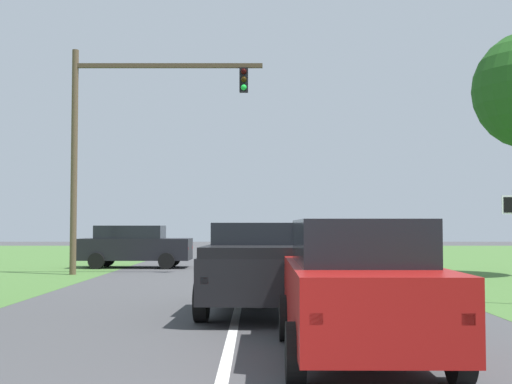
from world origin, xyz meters
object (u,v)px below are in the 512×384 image
at_px(pickup_truck_lead, 261,266).
at_px(traffic_light, 122,127).
at_px(red_suv_near, 359,285).
at_px(crossing_suv_far, 136,245).

bearing_deg(pickup_truck_lead, traffic_light, 115.26).
xyz_separation_m(pickup_truck_lead, traffic_light, (-5.12, 10.84, 4.51)).
height_order(pickup_truck_lead, traffic_light, traffic_light).
bearing_deg(traffic_light, red_suv_near, -67.91).
distance_m(red_suv_near, traffic_light, 17.72).
xyz_separation_m(traffic_light, crossing_suv_far, (-0.19, 4.17, -4.52)).
bearing_deg(pickup_truck_lead, crossing_suv_far, 109.46).
height_order(red_suv_near, traffic_light, traffic_light).
distance_m(red_suv_near, pickup_truck_lead, 5.22).
xyz_separation_m(pickup_truck_lead, crossing_suv_far, (-5.30, 15.01, -0.01)).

